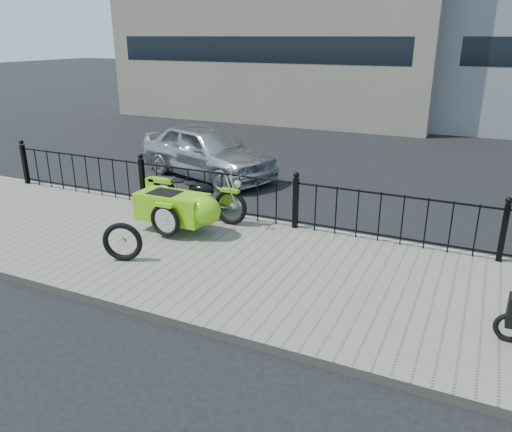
% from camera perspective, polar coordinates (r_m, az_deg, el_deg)
% --- Properties ---
extents(ground, '(120.00, 120.00, 0.00)m').
position_cam_1_polar(ground, '(8.39, 1.26, -4.96)').
color(ground, black).
rests_on(ground, ground).
extents(sidewalk, '(30.00, 3.80, 0.12)m').
position_cam_1_polar(sidewalk, '(7.96, -0.21, -5.94)').
color(sidewalk, gray).
rests_on(sidewalk, ground).
extents(curb, '(30.00, 0.10, 0.12)m').
position_cam_1_polar(curb, '(9.60, 4.76, -1.34)').
color(curb, gray).
rests_on(curb, ground).
extents(iron_fence, '(14.11, 0.11, 1.08)m').
position_cam_1_polar(iron_fence, '(9.30, 4.54, 1.40)').
color(iron_fence, black).
rests_on(iron_fence, sidewalk).
extents(motorcycle_sidecar, '(2.28, 1.48, 0.98)m').
position_cam_1_polar(motorcycle_sidecar, '(9.24, -8.14, 1.20)').
color(motorcycle_sidecar, black).
rests_on(motorcycle_sidecar, sidewalk).
extents(spare_tire, '(0.64, 0.32, 0.65)m').
position_cam_1_polar(spare_tire, '(8.21, -15.01, -2.87)').
color(spare_tire, black).
rests_on(spare_tire, sidewalk).
extents(sedan_car, '(4.36, 2.80, 1.38)m').
position_cam_1_polar(sedan_car, '(13.21, -5.61, 7.41)').
color(sedan_car, '#B4B7BC').
rests_on(sedan_car, ground).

